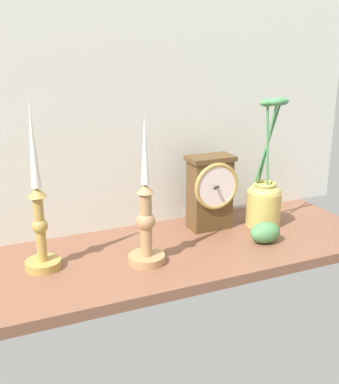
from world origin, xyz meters
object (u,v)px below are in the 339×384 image
(candlestick_tall_left, at_px, (146,222))
(mantel_clock, at_px, (211,191))
(candlestick_tall_center, at_px, (39,218))
(brass_vase_jar, at_px, (264,196))

(candlestick_tall_left, bearing_deg, mantel_clock, 28.70)
(candlestick_tall_left, relative_size, candlestick_tall_center, 0.90)
(mantel_clock, relative_size, candlestick_tall_center, 0.53)
(candlestick_tall_left, bearing_deg, brass_vase_jar, 13.21)
(brass_vase_jar, bearing_deg, candlestick_tall_left, -166.79)
(mantel_clock, distance_m, brass_vase_jar, 0.15)
(brass_vase_jar, bearing_deg, candlestick_tall_center, -177.89)
(mantel_clock, bearing_deg, candlestick_tall_center, -172.37)
(mantel_clock, bearing_deg, candlestick_tall_left, -151.30)
(candlestick_tall_left, xyz_separation_m, brass_vase_jar, (0.36, 0.09, -0.01))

